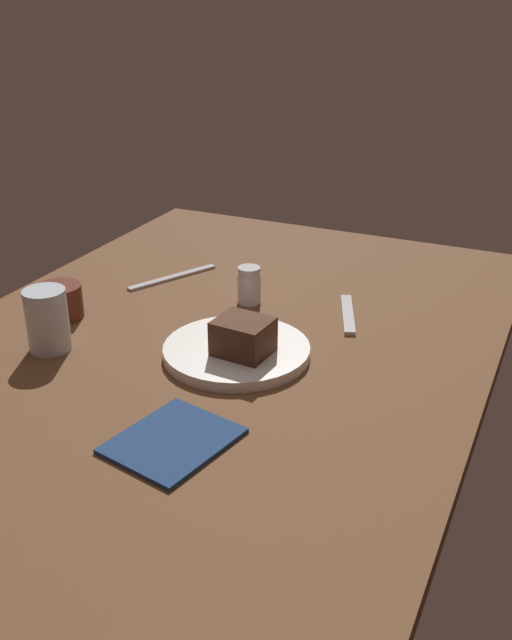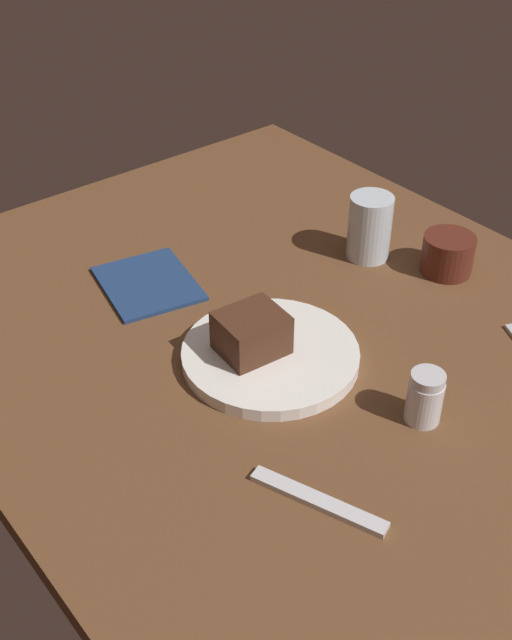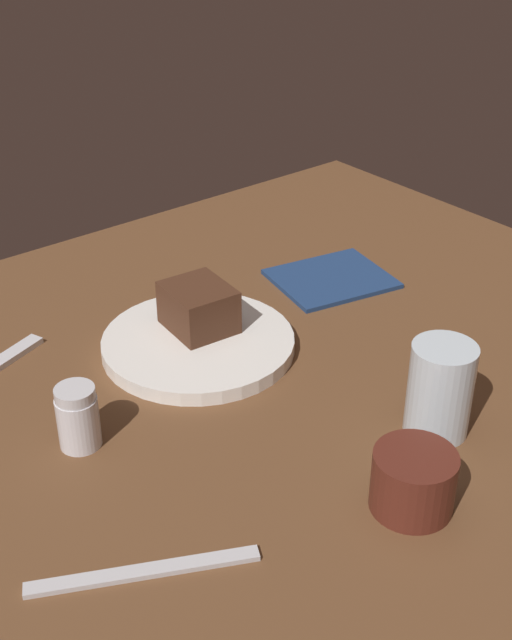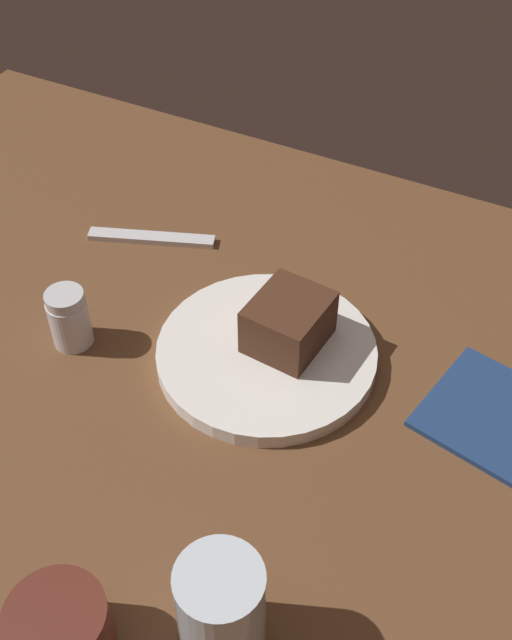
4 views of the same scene
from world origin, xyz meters
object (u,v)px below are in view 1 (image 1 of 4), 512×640
coffee_cup (60,301)px  butter_knife (173,277)px  dessert_plate (237,351)px  water_glass (47,320)px  chocolate_cake_slice (243,337)px  folded_napkin (173,441)px  dessert_spoon (348,314)px  salt_shaker (249,285)px

coffee_cup → butter_knife: size_ratio=0.39×
dessert_plate → butter_knife: size_ratio=1.16×
water_glass → coffee_cup: 11.85cm
chocolate_cake_slice → coffee_cup: size_ratio=1.05×
dessert_plate → folded_napkin: 23.84cm
coffee_cup → folded_napkin: (-23.96, -35.67, -2.55)cm
coffee_cup → folded_napkin: coffee_cup is taller
coffee_cup → dessert_spoon: coffee_cup is taller
coffee_cup → butter_knife: (22.71, -8.14, -2.60)cm
salt_shaker → butter_knife: 18.65cm
chocolate_cake_slice → coffee_cup: bearing=87.1°
butter_knife → folded_napkin: (-46.68, -27.53, 0.05)cm
salt_shaker → folded_napkin: salt_shaker is taller
salt_shaker → dessert_spoon: (1.69, -17.55, -2.89)cm
chocolate_cake_slice → dessert_spoon: 24.13cm
water_glass → dessert_spoon: size_ratio=0.65×
water_glass → butter_knife: 33.20cm
chocolate_cake_slice → folded_napkin: 22.57cm
chocolate_cake_slice → dessert_spoon: bearing=-22.2°
chocolate_cake_slice → butter_knife: size_ratio=0.41×
salt_shaker → dessert_spoon: size_ratio=0.44×
folded_napkin → butter_knife: bearing=30.5°
dessert_spoon → butter_knife: bearing=65.3°
coffee_cup → chocolate_cake_slice: bearing=-92.9°
dessert_spoon → coffee_cup: bearing=94.2°
chocolate_cake_slice → water_glass: water_glass is taller
water_glass → folded_napkin: bearing=-115.0°
coffee_cup → butter_knife: coffee_cup is taller
chocolate_cake_slice → butter_knife: 36.31cm
water_glass → butter_knife: size_ratio=0.51×
salt_shaker → folded_napkin: bearing=-167.3°
water_glass → dessert_spoon: water_glass is taller
dessert_spoon → folded_napkin: dessert_spoon is taller
chocolate_cake_slice → dessert_plate: bearing=51.0°
dessert_plate → water_glass: (-9.79, 26.96, 4.05)cm
salt_shaker → dessert_spoon: salt_shaker is taller
chocolate_cake_slice → salt_shaker: chocolate_cake_slice is taller
dessert_plate → coffee_cup: coffee_cup is taller
chocolate_cake_slice → water_glass: bearing=106.1°
dessert_plate → salt_shaker: 20.19cm
folded_napkin → dessert_plate: bearing=6.8°
dessert_spoon → butter_knife: 35.56cm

